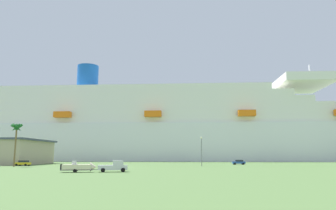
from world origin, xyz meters
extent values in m
plane|color=#4C6B38|center=(0.00, 30.00, 0.00)|extent=(600.00, 600.00, 0.00)
cube|color=white|center=(1.05, 78.96, 9.32)|extent=(253.34, 40.98, 18.64)
cube|color=white|center=(1.05, 78.96, 20.26)|extent=(222.98, 37.33, 3.23)
cube|color=white|center=(-4.00, 79.15, 23.48)|extent=(207.55, 35.91, 3.23)
cube|color=white|center=(-9.04, 79.33, 26.71)|extent=(193.70, 34.55, 3.23)
cube|color=white|center=(-14.08, 79.52, 29.94)|extent=(185.66, 33.53, 3.23)
cube|color=white|center=(-19.13, 79.71, 33.17)|extent=(176.95, 32.95, 3.23)
cube|color=white|center=(-24.17, 79.90, 36.40)|extent=(165.96, 32.11, 3.23)
cube|color=white|center=(76.69, 76.13, 40.01)|extent=(26.51, 35.66, 4.00)
cylinder|color=#1959B2|center=(-36.78, 80.37, 44.73)|extent=(11.79, 11.79, 13.45)
cylinder|color=silver|center=(81.74, 75.94, 44.01)|extent=(0.80, 0.80, 12.00)
cube|color=orange|center=(-43.69, 64.19, 22.52)|extent=(8.11, 3.50, 2.80)
cube|color=orange|center=(0.43, 62.54, 22.52)|extent=(8.11, 3.50, 2.80)
cube|color=orange|center=(44.56, 60.90, 22.52)|extent=(8.11, 3.50, 2.80)
cube|color=silver|center=(-1.01, -23.36, 0.85)|extent=(5.89, 3.08, 0.90)
cube|color=silver|center=(-0.02, -23.16, 1.75)|extent=(2.34, 2.21, 0.90)
cube|color=#26333F|center=(0.64, -23.02, 1.66)|extent=(0.43, 1.67, 0.63)
cylinder|color=black|center=(0.71, -21.99, 0.40)|extent=(0.84, 0.43, 0.80)
cylinder|color=black|center=(1.11, -23.95, 0.40)|extent=(0.84, 0.43, 0.80)
cylinder|color=black|center=(-2.96, -22.74, 0.40)|extent=(0.84, 0.43, 0.80)
cylinder|color=black|center=(-2.56, -24.70, 0.40)|extent=(0.84, 0.43, 0.80)
cube|color=#595960|center=(-7.55, -24.70, 0.47)|extent=(6.07, 2.91, 0.16)
cube|color=#595960|center=(-4.18, -24.01, 0.47)|extent=(1.89, 0.50, 0.10)
cylinder|color=black|center=(-8.01, -23.79, 0.32)|extent=(0.67, 0.34, 0.64)
cylinder|color=black|center=(-7.62, -25.72, 0.32)|extent=(0.67, 0.34, 0.64)
cube|color=beige|center=(-7.55, -24.70, 1.00)|extent=(5.59, 3.00, 0.90)
cone|color=beige|center=(-4.57, -24.09, 1.00)|extent=(1.53, 1.98, 1.78)
cube|color=silver|center=(-8.07, -24.81, 1.80)|extent=(0.98, 1.14, 0.70)
cube|color=black|center=(-10.35, -25.27, 1.00)|extent=(0.45, 0.56, 1.10)
cylinder|color=brown|center=(-33.68, 2.30, 5.34)|extent=(0.45, 0.45, 10.69)
cone|color=#195923|center=(-33.28, 2.30, 10.79)|extent=(0.73, 3.09, 1.91)
cone|color=#195923|center=(-33.44, 2.62, 10.79)|extent=(2.67, 2.26, 2.47)
cone|color=#195923|center=(-33.76, 2.69, 10.79)|extent=(3.03, 1.24, 2.26)
cone|color=#195923|center=(-34.01, 2.52, 10.79)|extent=(2.28, 2.93, 1.99)
cone|color=#195923|center=(-34.08, 2.31, 10.79)|extent=(0.79, 2.95, 2.30)
cone|color=#195923|center=(-33.93, 1.98, 10.79)|extent=(2.87, 2.50, 1.73)
cone|color=#195923|center=(-33.75, 1.90, 10.79)|extent=(3.00, 1.17, 2.31)
cone|color=#195923|center=(-33.38, 2.03, 10.79)|extent=(2.42, 2.64, 2.37)
sphere|color=#195923|center=(-33.68, 2.30, 10.69)|extent=(1.10, 1.10, 1.10)
cylinder|color=slate|center=(18.59, 5.49, 3.93)|extent=(0.20, 0.20, 7.87)
sphere|color=#F9F2CC|center=(18.59, 5.49, 8.12)|extent=(0.56, 0.56, 0.56)
cube|color=yellow|center=(-34.63, 9.28, 0.68)|extent=(4.50, 2.19, 0.70)
cube|color=#1E232D|center=(-34.41, 9.26, 1.31)|extent=(2.57, 1.85, 0.55)
cylinder|color=black|center=(-36.14, 8.49, 0.33)|extent=(0.68, 0.28, 0.66)
cylinder|color=black|center=(-35.99, 10.31, 0.33)|extent=(0.68, 0.28, 0.66)
cylinder|color=black|center=(-33.27, 8.25, 0.33)|extent=(0.68, 0.28, 0.66)
cylinder|color=black|center=(-33.12, 10.07, 0.33)|extent=(0.68, 0.28, 0.66)
cube|color=#264C99|center=(32.25, 21.90, 0.68)|extent=(4.23, 1.85, 0.70)
cube|color=#1E232D|center=(32.46, 21.90, 1.31)|extent=(2.37, 1.66, 0.55)
cylinder|color=black|center=(30.87, 20.98, 0.33)|extent=(0.66, 0.22, 0.66)
cylinder|color=black|center=(30.86, 22.80, 0.33)|extent=(0.66, 0.22, 0.66)
cylinder|color=black|center=(33.65, 21.00, 0.33)|extent=(0.66, 0.22, 0.66)
cylinder|color=black|center=(33.64, 22.82, 0.33)|extent=(0.66, 0.22, 0.66)
camera|label=1|loc=(11.20, -84.45, 3.32)|focal=33.32mm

